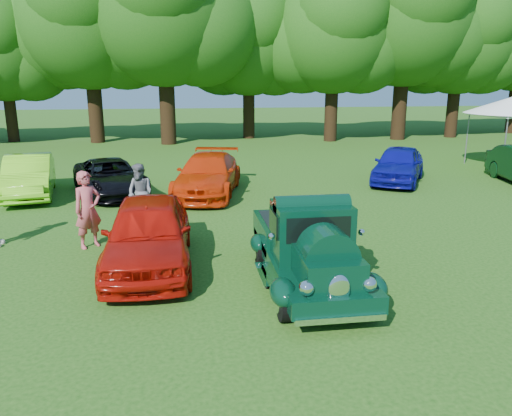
{
  "coord_description": "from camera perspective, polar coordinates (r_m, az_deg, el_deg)",
  "views": [
    {
      "loc": [
        -1.41,
        -9.16,
        4.07
      ],
      "look_at": [
        0.24,
        2.02,
        1.1
      ],
      "focal_mm": 35.0,
      "sensor_mm": 36.0,
      "label": 1
    }
  ],
  "objects": [
    {
      "name": "back_car_lime",
      "position": [
        19.19,
        -24.53,
        3.33
      ],
      "size": [
        2.31,
        4.56,
        1.43
      ],
      "primitive_type": "imported",
      "rotation": [
        0.0,
        0.0,
        0.19
      ],
      "color": "#70D51C",
      "rests_on": "ground"
    },
    {
      "name": "back_car_black",
      "position": [
        18.51,
        -16.31,
        3.4
      ],
      "size": [
        3.38,
        4.92,
        1.25
      ],
      "primitive_type": "imported",
      "rotation": [
        0.0,
        0.0,
        0.32
      ],
      "color": "black",
      "rests_on": "ground"
    },
    {
      "name": "back_car_orange",
      "position": [
        17.84,
        -5.52,
        3.81
      ],
      "size": [
        3.0,
        5.22,
        1.42
      ],
      "primitive_type": "imported",
      "rotation": [
        0.0,
        0.0,
        -0.22
      ],
      "color": "red",
      "rests_on": "ground"
    },
    {
      "name": "tree_line",
      "position": [
        33.25,
        -3.54,
        19.63
      ],
      "size": [
        63.95,
        11.0,
        12.15
      ],
      "color": "black",
      "rests_on": "ground"
    },
    {
      "name": "back_car_blue",
      "position": [
        20.63,
        15.97,
        4.81
      ],
      "size": [
        3.65,
        4.49,
        1.44
      ],
      "primitive_type": "imported",
      "rotation": [
        0.0,
        0.0,
        -0.55
      ],
      "color": "#0C0C88",
      "rests_on": "ground"
    },
    {
      "name": "spectator_pink",
      "position": [
        12.78,
        -18.66,
        -0.19
      ],
      "size": [
        0.83,
        0.78,
        1.9
      ],
      "primitive_type": "imported",
      "rotation": [
        0.0,
        0.0,
        0.65
      ],
      "color": "#B84B52",
      "rests_on": "ground"
    },
    {
      "name": "hero_pickup",
      "position": [
        10.05,
        5.96,
        -4.65
      ],
      "size": [
        2.06,
        4.43,
        1.73
      ],
      "color": "black",
      "rests_on": "ground"
    },
    {
      "name": "spectator_grey",
      "position": [
        14.79,
        -13.08,
        1.72
      ],
      "size": [
        1.04,
        1.0,
        1.68
      ],
      "primitive_type": "imported",
      "rotation": [
        0.0,
        0.0,
        -0.65
      ],
      "color": "slate",
      "rests_on": "ground"
    },
    {
      "name": "red_convertible",
      "position": [
        11.15,
        -12.19,
        -2.82
      ],
      "size": [
        1.83,
        4.53,
        1.54
      ],
      "primitive_type": "imported",
      "rotation": [
        0.0,
        0.0,
        -0.0
      ],
      "color": "#A50F07",
      "rests_on": "ground"
    },
    {
      "name": "ground",
      "position": [
        10.13,
        0.34,
        -8.98
      ],
      "size": [
        120.0,
        120.0,
        0.0
      ],
      "primitive_type": "plane",
      "color": "#1C4810",
      "rests_on": "ground"
    }
  ]
}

